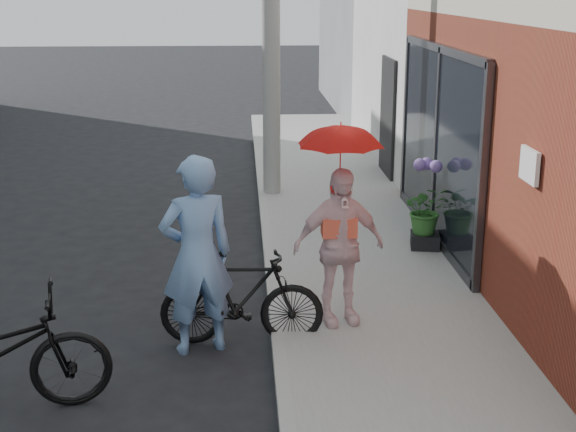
{
  "coord_description": "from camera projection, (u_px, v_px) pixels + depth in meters",
  "views": [
    {
      "loc": [
        0.63,
        -6.57,
        3.36
      ],
      "look_at": [
        1.08,
        1.2,
        1.1
      ],
      "focal_mm": 50.0,
      "sensor_mm": 36.0,
      "label": 1
    }
  ],
  "objects": [
    {
      "name": "ground",
      "position": [
        176.0,
        372.0,
        7.2
      ],
      "size": [
        80.0,
        80.0,
        0.0
      ],
      "primitive_type": "plane",
      "color": "black",
      "rests_on": "ground"
    },
    {
      "name": "sidewalk",
      "position": [
        372.0,
        282.0,
        9.22
      ],
      "size": [
        2.2,
        24.0,
        0.12
      ],
      "primitive_type": "cube",
      "color": "gray",
      "rests_on": "ground"
    },
    {
      "name": "curb",
      "position": [
        272.0,
        284.0,
        9.16
      ],
      "size": [
        0.12,
        24.0,
        0.12
      ],
      "primitive_type": "cube",
      "color": "#9E9E99",
      "rests_on": "ground"
    },
    {
      "name": "officer",
      "position": [
        197.0,
        255.0,
        7.39
      ],
      "size": [
        0.8,
        0.64,
        1.9
      ],
      "primitive_type": "imported",
      "rotation": [
        0.0,
        0.0,
        3.45
      ],
      "color": "#749ACF",
      "rests_on": "ground"
    },
    {
      "name": "bike_right",
      "position": [
        242.0,
        298.0,
        7.66
      ],
      "size": [
        1.59,
        0.51,
        0.94
      ],
      "primitive_type": "imported",
      "rotation": [
        0.0,
        0.0,
        1.53
      ],
      "color": "black",
      "rests_on": "ground"
    },
    {
      "name": "kimono_woman",
      "position": [
        339.0,
        247.0,
        7.79
      ],
      "size": [
        0.98,
        0.58,
        1.57
      ],
      "primitive_type": "imported",
      "rotation": [
        0.0,
        0.0,
        0.23
      ],
      "color": "#FED5DA",
      "rests_on": "sidewalk"
    },
    {
      "name": "parasol",
      "position": [
        341.0,
        132.0,
        7.47
      ],
      "size": [
        0.78,
        0.78,
        0.69
      ],
      "primitive_type": "imported",
      "color": "red",
      "rests_on": "kimono_woman"
    },
    {
      "name": "planter",
      "position": [
        425.0,
        240.0,
        10.22
      ],
      "size": [
        0.41,
        0.41,
        0.19
      ],
      "primitive_type": "cube",
      "rotation": [
        0.0,
        0.0,
        -0.17
      ],
      "color": "black",
      "rests_on": "sidewalk"
    },
    {
      "name": "potted_plant",
      "position": [
        426.0,
        210.0,
        10.1
      ],
      "size": [
        0.57,
        0.49,
        0.63
      ],
      "primitive_type": "imported",
      "color": "#316B2B",
      "rests_on": "planter"
    }
  ]
}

